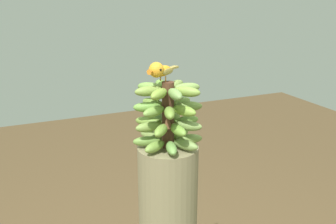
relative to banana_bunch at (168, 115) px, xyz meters
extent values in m
cylinder|color=#4C2D1E|center=(0.00, 0.00, 0.00)|extent=(0.05, 0.05, 0.28)
ellipsoid|color=#779D41|center=(-0.05, 0.08, -0.11)|extent=(0.10, 0.12, 0.04)
ellipsoid|color=#6EA04B|center=(-0.09, 0.02, -0.11)|extent=(0.12, 0.07, 0.04)
ellipsoid|color=#77954B|center=(-0.08, -0.05, -0.11)|extent=(0.12, 0.10, 0.04)
ellipsoid|color=olive|center=(-0.02, -0.09, -0.11)|extent=(0.07, 0.12, 0.04)
ellipsoid|color=olive|center=(0.05, -0.08, -0.11)|extent=(0.10, 0.12, 0.04)
ellipsoid|color=#72A139|center=(0.09, -0.02, -0.11)|extent=(0.12, 0.07, 0.04)
ellipsoid|color=#7E984A|center=(0.08, 0.05, -0.11)|extent=(0.12, 0.10, 0.04)
ellipsoid|color=olive|center=(0.02, 0.09, -0.11)|extent=(0.07, 0.12, 0.04)
ellipsoid|color=olive|center=(-0.07, 0.06, -0.04)|extent=(0.12, 0.11, 0.04)
ellipsoid|color=#729F3B|center=(-0.09, -0.01, -0.04)|extent=(0.12, 0.05, 0.04)
ellipsoid|color=#79964B|center=(-0.06, -0.07, -0.04)|extent=(0.11, 0.12, 0.04)
ellipsoid|color=#72A240|center=(0.01, -0.09, -0.04)|extent=(0.05, 0.12, 0.04)
ellipsoid|color=olive|center=(0.07, -0.06, -0.04)|extent=(0.12, 0.11, 0.04)
ellipsoid|color=#6C9346|center=(0.09, 0.00, -0.04)|extent=(0.12, 0.05, 0.04)
ellipsoid|color=olive|center=(0.06, 0.07, -0.04)|extent=(0.11, 0.12, 0.04)
ellipsoid|color=olive|center=(0.00, 0.09, -0.04)|extent=(0.05, 0.12, 0.04)
ellipsoid|color=olive|center=(0.08, -0.03, 0.04)|extent=(0.12, 0.08, 0.04)
ellipsoid|color=olive|center=(0.08, 0.04, 0.04)|extent=(0.12, 0.09, 0.04)
ellipsoid|color=#6DA23F|center=(0.03, 0.08, 0.04)|extent=(0.08, 0.12, 0.04)
ellipsoid|color=#77A045|center=(-0.04, 0.08, 0.04)|extent=(0.09, 0.12, 0.04)
ellipsoid|color=olive|center=(-0.08, 0.03, 0.04)|extent=(0.12, 0.08, 0.04)
ellipsoid|color=olive|center=(-0.08, -0.04, 0.04)|extent=(0.12, 0.09, 0.04)
ellipsoid|color=olive|center=(-0.03, -0.08, 0.04)|extent=(0.08, 0.12, 0.04)
ellipsoid|color=olive|center=(0.04, -0.08, 0.04)|extent=(0.09, 0.12, 0.04)
ellipsoid|color=olive|center=(-0.06, -0.05, 0.11)|extent=(0.12, 0.11, 0.04)
ellipsoid|color=#779949|center=(-0.01, -0.08, 0.11)|extent=(0.05, 0.12, 0.04)
ellipsoid|color=#7E9949|center=(0.05, -0.06, 0.11)|extent=(0.11, 0.12, 0.04)
ellipsoid|color=#6EA13D|center=(0.08, -0.01, 0.11)|extent=(0.12, 0.05, 0.04)
ellipsoid|color=#6F9C42|center=(0.06, 0.05, 0.11)|extent=(0.12, 0.11, 0.04)
ellipsoid|color=olive|center=(0.01, 0.08, 0.11)|extent=(0.05, 0.12, 0.04)
ellipsoid|color=olive|center=(-0.05, 0.06, 0.11)|extent=(0.11, 0.12, 0.04)
ellipsoid|color=#71944C|center=(-0.08, 0.01, 0.11)|extent=(0.12, 0.05, 0.04)
cone|color=brown|center=(-0.04, 0.02, -0.01)|extent=(0.04, 0.04, 0.06)
cylinder|color=#C68933|center=(0.03, 0.02, 0.15)|extent=(0.01, 0.00, 0.02)
cylinder|color=#C68933|center=(0.01, 0.01, 0.15)|extent=(0.01, 0.01, 0.02)
ellipsoid|color=orange|center=(0.02, 0.01, 0.19)|extent=(0.09, 0.11, 0.04)
ellipsoid|color=olive|center=(0.04, 0.02, 0.19)|extent=(0.05, 0.07, 0.03)
ellipsoid|color=olive|center=(0.00, 0.00, 0.19)|extent=(0.05, 0.07, 0.03)
cube|color=olive|center=(0.06, -0.05, 0.19)|extent=(0.05, 0.06, 0.01)
sphere|color=orange|center=(0.00, 0.05, 0.20)|extent=(0.06, 0.06, 0.06)
sphere|color=black|center=(-0.03, 0.04, 0.20)|extent=(0.01, 0.01, 0.01)
cone|color=orange|center=(-0.02, 0.08, 0.20)|extent=(0.03, 0.04, 0.02)
camera|label=1|loc=(-1.41, 0.62, 0.50)|focal=41.40mm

